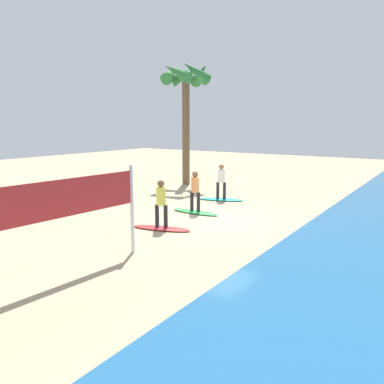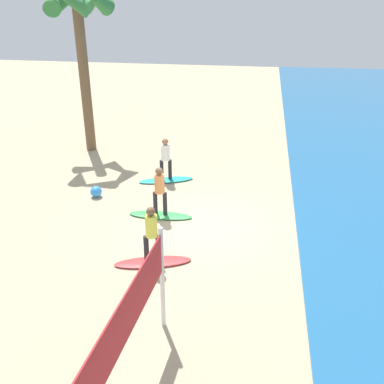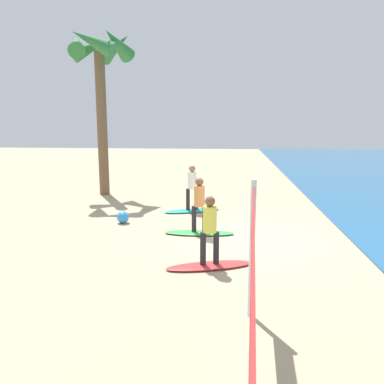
% 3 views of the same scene
% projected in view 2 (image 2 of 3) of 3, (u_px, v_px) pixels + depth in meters
% --- Properties ---
extents(ground_plane, '(60.00, 60.00, 0.00)m').
position_uv_depth(ground_plane, '(200.00, 226.00, 14.06)').
color(ground_plane, tan).
extents(surfboard_teal, '(1.25, 2.16, 0.09)m').
position_uv_depth(surfboard_teal, '(166.00, 180.00, 17.20)').
color(surfboard_teal, teal).
rests_on(surfboard_teal, ground).
extents(surfer_teal, '(0.32, 0.44, 1.64)m').
position_uv_depth(surfer_teal, '(166.00, 156.00, 16.78)').
color(surfer_teal, '#232328').
rests_on(surfer_teal, surfboard_teal).
extents(surfboard_green, '(0.59, 2.11, 0.09)m').
position_uv_depth(surfboard_green, '(161.00, 215.00, 14.60)').
color(surfboard_green, green).
rests_on(surfboard_green, ground).
extents(surfer_green, '(0.32, 0.46, 1.64)m').
position_uv_depth(surfer_green, '(160.00, 188.00, 14.17)').
color(surfer_green, '#232328').
rests_on(surfer_green, surfboard_green).
extents(surfboard_red, '(1.13, 2.17, 0.09)m').
position_uv_depth(surfboard_red, '(153.00, 262.00, 12.15)').
color(surfboard_red, red).
rests_on(surfboard_red, ground).
extents(surfer_red, '(0.32, 0.45, 1.64)m').
position_uv_depth(surfer_red, '(152.00, 231.00, 11.73)').
color(surfer_red, '#232328').
rests_on(surfer_red, surfboard_red).
extents(palm_tree, '(2.88, 3.03, 7.12)m').
position_uv_depth(palm_tree, '(78.00, 17.00, 18.08)').
color(palm_tree, brown).
rests_on(palm_tree, ground).
extents(beach_ball, '(0.41, 0.41, 0.41)m').
position_uv_depth(beach_ball, '(96.00, 192.00, 15.87)').
color(beach_ball, '#338CE5').
rests_on(beach_ball, ground).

